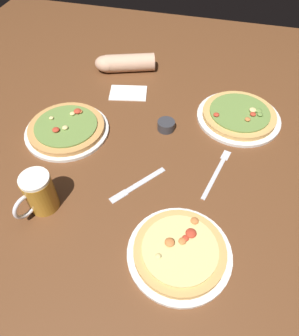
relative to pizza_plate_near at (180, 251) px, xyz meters
name	(u,v)px	position (x,y,z in m)	size (l,w,h in m)	color
ground_plane	(150,175)	(-0.15, 0.26, -0.03)	(2.40, 2.40, 0.03)	brown
pizza_plate_near	(180,251)	(0.00, 0.00, 0.00)	(0.29, 0.29, 0.05)	silver
pizza_plate_far	(239,115)	(0.12, 0.61, 0.00)	(0.32, 0.32, 0.05)	silver
pizza_plate_side	(67,129)	(-0.50, 0.38, 0.00)	(0.31, 0.31, 0.05)	silver
beer_mug_dark	(39,193)	(-0.43, 0.05, 0.05)	(0.09, 0.14, 0.13)	#B27A23
ramekin_sauce	(166,125)	(-0.14, 0.48, 0.00)	(0.07, 0.07, 0.04)	#333338
napkin_folded	(128,93)	(-0.35, 0.66, -0.01)	(0.16, 0.11, 0.01)	white
fork_left	(217,172)	(0.07, 0.32, -0.01)	(0.08, 0.23, 0.01)	silver
knife_right	(138,184)	(-0.18, 0.20, -0.01)	(0.15, 0.18, 0.01)	silver
diner_arm	(123,63)	(-0.42, 0.82, 0.02)	(0.27, 0.15, 0.08)	tan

